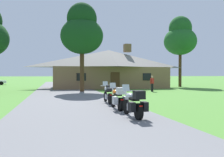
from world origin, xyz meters
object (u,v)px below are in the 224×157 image
motorcycle_orange_second_in_row (118,98)px  tree_right_of_lodge (180,38)px  bystander_red_shirt_near_lodge (152,83)px  tree_by_lodge_front (82,31)px  motorcycle_silver_farthest_in_row (108,94)px  motorcycle_silver_nearest_to_camera (134,104)px

motorcycle_orange_second_in_row → tree_right_of_lodge: (15.08, 20.32, 6.68)m
bystander_red_shirt_near_lodge → tree_right_of_lodge: (8.13, 8.48, 6.36)m
motorcycle_orange_second_in_row → bystander_red_shirt_near_lodge: (6.94, 11.84, 0.32)m
bystander_red_shirt_near_lodge → tree_by_lodge_front: 9.06m
motorcycle_orange_second_in_row → bystander_red_shirt_near_lodge: size_ratio=1.25×
motorcycle_silver_farthest_in_row → tree_by_lodge_front: tree_by_lodge_front is taller
motorcycle_orange_second_in_row → motorcycle_silver_farthest_in_row: 2.73m
motorcycle_silver_nearest_to_camera → motorcycle_silver_farthest_in_row: bearing=87.4°
motorcycle_silver_nearest_to_camera → motorcycle_orange_second_in_row: (-0.05, 2.29, 0.00)m
motorcycle_orange_second_in_row → tree_right_of_lodge: size_ratio=0.20×
motorcycle_silver_nearest_to_camera → tree_by_lodge_front: bearing=89.6°
motorcycle_silver_nearest_to_camera → motorcycle_silver_farthest_in_row: same height
motorcycle_orange_second_in_row → motorcycle_silver_nearest_to_camera: bearing=-89.3°
tree_by_lodge_front → motorcycle_orange_second_in_row: bearing=-88.6°
motorcycle_orange_second_in_row → tree_right_of_lodge: tree_right_of_lodge is taller
motorcycle_silver_farthest_in_row → bystander_red_shirt_near_lodge: bystander_red_shirt_near_lodge is taller
motorcycle_silver_nearest_to_camera → bystander_red_shirt_near_lodge: bearing=62.2°
motorcycle_orange_second_in_row → tree_right_of_lodge: 26.17m
bystander_red_shirt_near_lodge → tree_by_lodge_front: size_ratio=0.18×
motorcycle_silver_farthest_in_row → tree_by_lodge_front: 11.64m
motorcycle_orange_second_in_row → tree_by_lodge_front: bearing=90.8°
tree_by_lodge_front → tree_right_of_lodge: 17.11m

